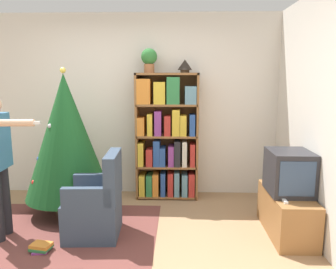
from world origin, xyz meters
The scene contains 13 objects.
ground_plane centered at (0.00, 0.00, 0.00)m, with size 14.00×14.00×0.00m, color #9E7A56.
wall_back centered at (0.00, 1.86, 1.30)m, with size 8.00×0.10×2.60m.
area_rug centered at (-0.68, 0.36, 0.00)m, with size 2.33×1.77×0.01m.
bookshelf centered at (0.55, 1.61, 0.87)m, with size 0.87×0.33×1.77m.
tv_stand centered at (1.91, 0.51, 0.24)m, with size 0.41×0.93×0.47m.
television centered at (1.91, 0.51, 0.70)m, with size 0.43×0.50×0.46m.
game_remote centered at (1.79, 0.23, 0.48)m, with size 0.04×0.12×0.02m.
christmas_tree centered at (-0.66, 1.02, 0.98)m, with size 1.04×1.04×1.82m.
armchair centered at (-0.15, 0.40, 0.32)m, with size 0.60×0.59×0.92m.
potted_plant centered at (0.32, 1.62, 1.96)m, with size 0.22×0.22×0.33m.
table_lamp centered at (0.81, 1.62, 1.87)m, with size 0.20×0.20×0.18m.
book_pile_near_tree centered at (-0.23, 0.65, 0.03)m, with size 0.19×0.15×0.05m.
book_pile_by_chair centered at (-0.63, 0.04, 0.04)m, with size 0.21×0.19×0.08m.
Camera 1 is at (0.73, -2.92, 1.69)m, focal length 35.00 mm.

